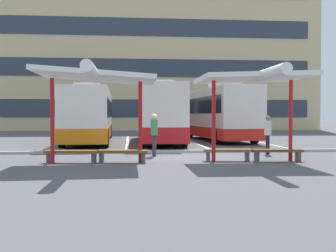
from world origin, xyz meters
The scene contains 18 objects.
ground_plane centered at (0.00, 0.00, 0.00)m, with size 160.00×160.00×0.00m, color #515156.
terminal_building centered at (0.03, 36.29, 8.88)m, with size 39.53×14.68×20.49m.
coach_bus_0 centered at (-4.40, 10.00, 1.63)m, with size 2.81×12.42×3.54m.
coach_bus_1 centered at (-0.04, 9.73, 1.72)m, with size 2.79×12.04×3.72m.
coach_bus_2 centered at (3.99, 10.87, 1.78)m, with size 3.39×10.32×3.77m.
lane_stripe_0 centered at (-6.17, 9.48, 0.00)m, with size 0.16×14.00×0.01m, color white.
lane_stripe_1 centered at (-2.06, 9.48, 0.00)m, with size 0.16×14.00×0.01m, color white.
lane_stripe_2 centered at (2.06, 9.48, 0.00)m, with size 0.16×14.00×0.01m, color white.
lane_stripe_3 centered at (6.17, 9.48, 0.00)m, with size 0.16×14.00×0.01m, color white.
waiting_shelter_0 centered at (-3.08, -1.86, 3.00)m, with size 4.08×5.04×3.29m.
bench_0 centered at (-3.98, -1.45, 0.34)m, with size 1.94×0.66×0.45m.
bench_1 centered at (-2.18, -1.54, 0.34)m, with size 1.85×0.66×0.45m.
waiting_shelter_1 centered at (2.57, -1.83, 2.99)m, with size 3.89×4.80×3.22m.
bench_2 centered at (1.67, -1.43, 0.34)m, with size 1.77×0.59×0.45m.
bench_3 centered at (3.47, -1.70, 0.34)m, with size 1.85×0.53×0.45m.
platform_kerb centered at (0.00, 2.13, 0.06)m, with size 44.00×0.24×0.12m, color #ADADA8.
waiting_passenger_0 centered at (-0.91, 0.70, 1.02)m, with size 0.25×0.52×1.75m.
waiting_passenger_1 centered at (4.05, 1.10, 0.97)m, with size 0.30×0.52×1.68m.
Camera 1 is at (-1.93, -16.39, 1.70)m, focal length 44.33 mm.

